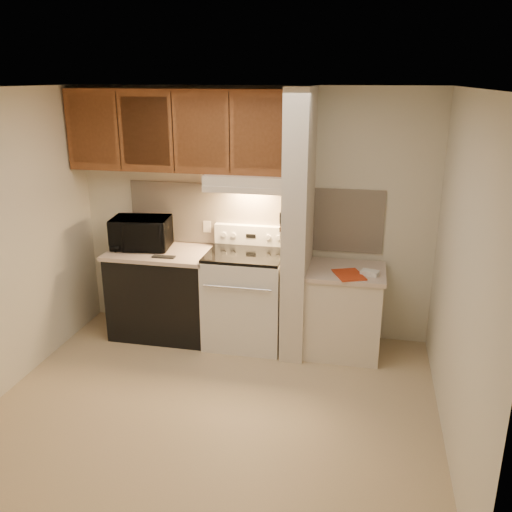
# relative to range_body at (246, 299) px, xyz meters

# --- Properties ---
(floor) EXTENTS (3.60, 3.60, 0.00)m
(floor) POSITION_rel_range_body_xyz_m (0.00, -1.16, -0.46)
(floor) COLOR tan
(floor) RESTS_ON ground
(ceiling) EXTENTS (3.60, 3.60, 0.00)m
(ceiling) POSITION_rel_range_body_xyz_m (0.00, -1.16, 2.04)
(ceiling) COLOR white
(ceiling) RESTS_ON wall_back
(wall_back) EXTENTS (3.60, 2.50, 0.02)m
(wall_back) POSITION_rel_range_body_xyz_m (0.00, 0.34, 0.79)
(wall_back) COLOR beige
(wall_back) RESTS_ON floor
(wall_left) EXTENTS (0.02, 3.00, 2.50)m
(wall_left) POSITION_rel_range_body_xyz_m (-1.80, -1.16, 0.79)
(wall_left) COLOR beige
(wall_left) RESTS_ON floor
(wall_right) EXTENTS (0.02, 3.00, 2.50)m
(wall_right) POSITION_rel_range_body_xyz_m (1.80, -1.16, 0.79)
(wall_right) COLOR beige
(wall_right) RESTS_ON floor
(backsplash) EXTENTS (2.60, 0.02, 0.63)m
(backsplash) POSITION_rel_range_body_xyz_m (0.00, 0.33, 0.78)
(backsplash) COLOR beige
(backsplash) RESTS_ON wall_back
(range_body) EXTENTS (0.76, 0.65, 0.92)m
(range_body) POSITION_rel_range_body_xyz_m (0.00, 0.00, 0.00)
(range_body) COLOR silver
(range_body) RESTS_ON floor
(oven_window) EXTENTS (0.50, 0.01, 0.30)m
(oven_window) POSITION_rel_range_body_xyz_m (0.00, -0.32, 0.04)
(oven_window) COLOR black
(oven_window) RESTS_ON range_body
(oven_handle) EXTENTS (0.65, 0.02, 0.02)m
(oven_handle) POSITION_rel_range_body_xyz_m (0.00, -0.35, 0.26)
(oven_handle) COLOR silver
(oven_handle) RESTS_ON range_body
(cooktop) EXTENTS (0.74, 0.64, 0.03)m
(cooktop) POSITION_rel_range_body_xyz_m (0.00, 0.00, 0.48)
(cooktop) COLOR black
(cooktop) RESTS_ON range_body
(range_backguard) EXTENTS (0.76, 0.08, 0.20)m
(range_backguard) POSITION_rel_range_body_xyz_m (0.00, 0.28, 0.59)
(range_backguard) COLOR silver
(range_backguard) RESTS_ON range_body
(range_display) EXTENTS (0.10, 0.01, 0.04)m
(range_display) POSITION_rel_range_body_xyz_m (0.00, 0.24, 0.59)
(range_display) COLOR black
(range_display) RESTS_ON range_backguard
(range_knob_left_outer) EXTENTS (0.05, 0.02, 0.05)m
(range_knob_left_outer) POSITION_rel_range_body_xyz_m (-0.28, 0.24, 0.59)
(range_knob_left_outer) COLOR silver
(range_knob_left_outer) RESTS_ON range_backguard
(range_knob_left_inner) EXTENTS (0.05, 0.02, 0.05)m
(range_knob_left_inner) POSITION_rel_range_body_xyz_m (-0.18, 0.24, 0.59)
(range_knob_left_inner) COLOR silver
(range_knob_left_inner) RESTS_ON range_backguard
(range_knob_right_inner) EXTENTS (0.05, 0.02, 0.05)m
(range_knob_right_inner) POSITION_rel_range_body_xyz_m (0.18, 0.24, 0.59)
(range_knob_right_inner) COLOR silver
(range_knob_right_inner) RESTS_ON range_backguard
(range_knob_right_outer) EXTENTS (0.05, 0.02, 0.05)m
(range_knob_right_outer) POSITION_rel_range_body_xyz_m (0.28, 0.24, 0.59)
(range_knob_right_outer) COLOR silver
(range_knob_right_outer) RESTS_ON range_backguard
(dishwasher_front) EXTENTS (1.00, 0.63, 0.87)m
(dishwasher_front) POSITION_rel_range_body_xyz_m (-0.88, 0.01, -0.03)
(dishwasher_front) COLOR black
(dishwasher_front) RESTS_ON floor
(left_countertop) EXTENTS (1.04, 0.67, 0.04)m
(left_countertop) POSITION_rel_range_body_xyz_m (-0.88, 0.01, 0.43)
(left_countertop) COLOR beige
(left_countertop) RESTS_ON dishwasher_front
(spoon_rest) EXTENTS (0.22, 0.08, 0.02)m
(spoon_rest) POSITION_rel_range_body_xyz_m (-0.77, -0.19, 0.46)
(spoon_rest) COLOR black
(spoon_rest) RESTS_ON left_countertop
(teal_jar) EXTENTS (0.11, 0.11, 0.10)m
(teal_jar) POSITION_rel_range_body_xyz_m (-0.94, 0.23, 0.50)
(teal_jar) COLOR #195A53
(teal_jar) RESTS_ON left_countertop
(outlet) EXTENTS (0.08, 0.01, 0.12)m
(outlet) POSITION_rel_range_body_xyz_m (-0.48, 0.32, 0.64)
(outlet) COLOR beige
(outlet) RESTS_ON backsplash
(microwave) EXTENTS (0.62, 0.46, 0.32)m
(microwave) POSITION_rel_range_body_xyz_m (-1.10, 0.06, 0.61)
(microwave) COLOR black
(microwave) RESTS_ON left_countertop
(partition_pillar) EXTENTS (0.22, 0.70, 2.50)m
(partition_pillar) POSITION_rel_range_body_xyz_m (0.51, -0.01, 0.79)
(partition_pillar) COLOR beige
(partition_pillar) RESTS_ON floor
(pillar_trim) EXTENTS (0.01, 0.70, 0.04)m
(pillar_trim) POSITION_rel_range_body_xyz_m (0.39, -0.01, 0.84)
(pillar_trim) COLOR brown
(pillar_trim) RESTS_ON partition_pillar
(knife_strip) EXTENTS (0.02, 0.42, 0.04)m
(knife_strip) POSITION_rel_range_body_xyz_m (0.39, -0.06, 0.86)
(knife_strip) COLOR black
(knife_strip) RESTS_ON partition_pillar
(knife_blade_a) EXTENTS (0.01, 0.03, 0.16)m
(knife_blade_a) POSITION_rel_range_body_xyz_m (0.38, -0.22, 0.76)
(knife_blade_a) COLOR silver
(knife_blade_a) RESTS_ON knife_strip
(knife_handle_a) EXTENTS (0.02, 0.02, 0.10)m
(knife_handle_a) POSITION_rel_range_body_xyz_m (0.38, -0.22, 0.91)
(knife_handle_a) COLOR black
(knife_handle_a) RESTS_ON knife_strip
(knife_blade_b) EXTENTS (0.01, 0.04, 0.18)m
(knife_blade_b) POSITION_rel_range_body_xyz_m (0.38, -0.14, 0.75)
(knife_blade_b) COLOR silver
(knife_blade_b) RESTS_ON knife_strip
(knife_handle_b) EXTENTS (0.02, 0.02, 0.10)m
(knife_handle_b) POSITION_rel_range_body_xyz_m (0.38, -0.14, 0.91)
(knife_handle_b) COLOR black
(knife_handle_b) RESTS_ON knife_strip
(knife_blade_c) EXTENTS (0.01, 0.04, 0.20)m
(knife_blade_c) POSITION_rel_range_body_xyz_m (0.38, -0.05, 0.74)
(knife_blade_c) COLOR silver
(knife_blade_c) RESTS_ON knife_strip
(knife_handle_c) EXTENTS (0.02, 0.02, 0.10)m
(knife_handle_c) POSITION_rel_range_body_xyz_m (0.38, -0.05, 0.91)
(knife_handle_c) COLOR black
(knife_handle_c) RESTS_ON knife_strip
(knife_blade_d) EXTENTS (0.01, 0.04, 0.16)m
(knife_blade_d) POSITION_rel_range_body_xyz_m (0.38, 0.02, 0.76)
(knife_blade_d) COLOR silver
(knife_blade_d) RESTS_ON knife_strip
(knife_handle_d) EXTENTS (0.02, 0.02, 0.10)m
(knife_handle_d) POSITION_rel_range_body_xyz_m (0.38, 0.01, 0.91)
(knife_handle_d) COLOR black
(knife_handle_d) RESTS_ON knife_strip
(knife_blade_e) EXTENTS (0.01, 0.04, 0.18)m
(knife_blade_e) POSITION_rel_range_body_xyz_m (0.38, 0.10, 0.75)
(knife_blade_e) COLOR silver
(knife_blade_e) RESTS_ON knife_strip
(knife_handle_e) EXTENTS (0.02, 0.02, 0.10)m
(knife_handle_e) POSITION_rel_range_body_xyz_m (0.38, 0.10, 0.91)
(knife_handle_e) COLOR black
(knife_handle_e) RESTS_ON knife_strip
(oven_mitt) EXTENTS (0.03, 0.11, 0.27)m
(oven_mitt) POSITION_rel_range_body_xyz_m (0.38, 0.17, 0.75)
(oven_mitt) COLOR gray
(oven_mitt) RESTS_ON partition_pillar
(right_cab_base) EXTENTS (0.70, 0.60, 0.81)m
(right_cab_base) POSITION_rel_range_body_xyz_m (0.97, -0.01, -0.06)
(right_cab_base) COLOR beige
(right_cab_base) RESTS_ON floor
(right_countertop) EXTENTS (0.74, 0.64, 0.04)m
(right_countertop) POSITION_rel_range_body_xyz_m (0.97, -0.01, 0.37)
(right_countertop) COLOR beige
(right_countertop) RESTS_ON right_cab_base
(red_folder) EXTENTS (0.34, 0.39, 0.01)m
(red_folder) POSITION_rel_range_body_xyz_m (1.01, -0.16, 0.40)
(red_folder) COLOR #B43314
(red_folder) RESTS_ON right_countertop
(white_box) EXTENTS (0.18, 0.14, 0.04)m
(white_box) POSITION_rel_range_body_xyz_m (1.19, -0.11, 0.41)
(white_box) COLOR white
(white_box) RESTS_ON right_countertop
(range_hood) EXTENTS (0.78, 0.44, 0.15)m
(range_hood) POSITION_rel_range_body_xyz_m (0.00, 0.12, 1.17)
(range_hood) COLOR beige
(range_hood) RESTS_ON upper_cabinets
(hood_lip) EXTENTS (0.78, 0.04, 0.06)m
(hood_lip) POSITION_rel_range_body_xyz_m (0.00, -0.08, 1.12)
(hood_lip) COLOR beige
(hood_lip) RESTS_ON range_hood
(upper_cabinets) EXTENTS (2.18, 0.33, 0.77)m
(upper_cabinets) POSITION_rel_range_body_xyz_m (-0.69, 0.17, 1.62)
(upper_cabinets) COLOR brown
(upper_cabinets) RESTS_ON wall_back
(cab_door_a) EXTENTS (0.46, 0.01, 0.63)m
(cab_door_a) POSITION_rel_range_body_xyz_m (-1.51, 0.01, 1.62)
(cab_door_a) COLOR brown
(cab_door_a) RESTS_ON upper_cabinets
(cab_gap_a) EXTENTS (0.01, 0.01, 0.73)m
(cab_gap_a) POSITION_rel_range_body_xyz_m (-1.23, 0.01, 1.62)
(cab_gap_a) COLOR black
(cab_gap_a) RESTS_ON upper_cabinets
(cab_door_b) EXTENTS (0.46, 0.01, 0.63)m
(cab_door_b) POSITION_rel_range_body_xyz_m (-0.96, 0.01, 1.62)
(cab_door_b) COLOR brown
(cab_door_b) RESTS_ON upper_cabinets
(cab_gap_b) EXTENTS (0.01, 0.01, 0.73)m
(cab_gap_b) POSITION_rel_range_body_xyz_m (-0.69, 0.01, 1.62)
(cab_gap_b) COLOR black
(cab_gap_b) RESTS_ON upper_cabinets
(cab_door_c) EXTENTS (0.46, 0.01, 0.63)m
(cab_door_c) POSITION_rel_range_body_xyz_m (-0.42, 0.01, 1.62)
(cab_door_c) COLOR brown
(cab_door_c) RESTS_ON upper_cabinets
(cab_gap_c) EXTENTS (0.01, 0.01, 0.73)m
(cab_gap_c) POSITION_rel_range_body_xyz_m (-0.14, 0.01, 1.62)
(cab_gap_c) COLOR black
(cab_gap_c) RESTS_ON upper_cabinets
(cab_door_d) EXTENTS (0.46, 0.01, 0.63)m
(cab_door_d) POSITION_rel_range_body_xyz_m (0.13, 0.01, 1.62)
(cab_door_d) COLOR brown
(cab_door_d) RESTS_ON upper_cabinets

